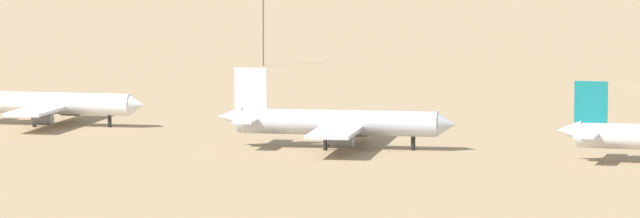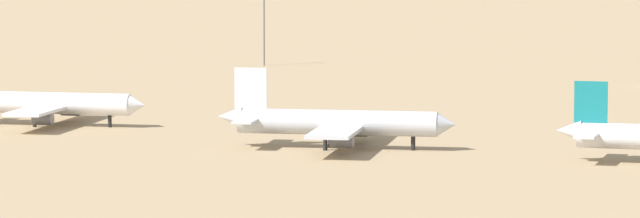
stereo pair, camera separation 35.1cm
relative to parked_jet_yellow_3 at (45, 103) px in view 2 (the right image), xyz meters
name	(u,v)px [view 2 (the right image)]	position (x,y,z in m)	size (l,w,h in m)	color
ground	(326,147)	(56.55, -10.31, -3.90)	(4000.00, 4000.00, 0.00)	#9E8460
parked_jet_yellow_3	(45,103)	(0.00, 0.00, 0.00)	(35.97, 30.67, 11.91)	white
parked_jet_white_4	(335,123)	(58.33, -11.24, 0.18)	(37.55, 32.14, 12.48)	silver
light_pole_mid	(264,26)	(-16.55, 132.75, 5.74)	(1.80, 0.50, 16.83)	#59595E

